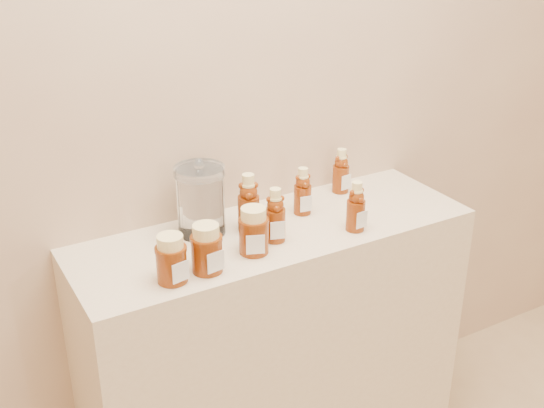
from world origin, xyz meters
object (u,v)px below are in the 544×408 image
bear_bottle_back_left (249,199)px  bear_bottle_front_left (275,212)px  honey_jar_left (207,248)px  display_table (275,355)px  glass_canister (201,198)px

bear_bottle_back_left → bear_bottle_front_left: size_ratio=1.10×
honey_jar_left → display_table: bearing=15.6°
bear_bottle_back_left → bear_bottle_front_left: 0.10m
display_table → bear_bottle_front_left: (-0.03, -0.06, 0.54)m
honey_jar_left → glass_canister: (0.08, 0.21, 0.04)m
bear_bottle_back_left → glass_canister: (-0.12, 0.05, 0.01)m
display_table → bear_bottle_front_left: size_ratio=6.69×
display_table → honey_jar_left: (-0.27, -0.12, 0.52)m
bear_bottle_front_left → honey_jar_left: 0.25m
display_table → bear_bottle_front_left: bear_bottle_front_left is taller
bear_bottle_front_left → honey_jar_left: size_ratio=1.35×
bear_bottle_front_left → display_table: bearing=78.0°
display_table → bear_bottle_front_left: bearing=-119.4°
honey_jar_left → glass_canister: bearing=61.2°
bear_bottle_back_left → bear_bottle_front_left: bear_bottle_back_left is taller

